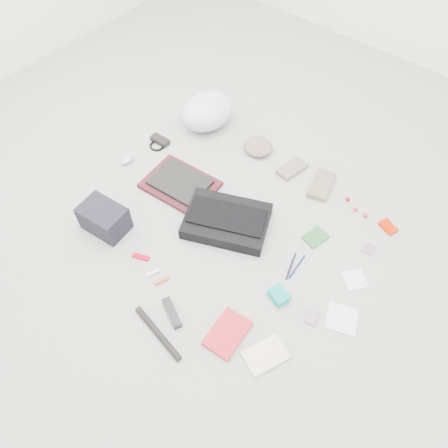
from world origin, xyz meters
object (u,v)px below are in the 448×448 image
Objects in this scene: laptop at (180,182)px; book_red at (227,333)px; bike_helmet at (207,111)px; messenger_bag at (227,221)px; camera_bag at (104,218)px; accordion_wallet at (279,296)px.

laptop is 0.90m from book_red.
book_red is at bearing -38.23° from bike_helmet.
messenger_bag is 2.03× the size of book_red.
laptop is at bearing 70.87° from camera_bag.
messenger_bag is at bearing 34.48° from camera_bag.
bike_helmet is 0.94m from camera_bag.
messenger_bag is 1.24× the size of bike_helmet.
camera_bag is 1.09× the size of book_red.
accordion_wallet is at bearing 70.43° from book_red.
bike_helmet reaches higher than messenger_bag.
accordion_wallet is (0.07, 0.29, 0.01)m from book_red.
camera_bag reaches higher than book_red.
accordion_wallet is (1.04, -0.70, -0.08)m from bike_helmet.
book_red is 2.35× the size of accordion_wallet.
bike_helmet is 1.50× the size of camera_bag.
laptop reaches higher than accordion_wallet.
messenger_bag reaches higher than book_red.
camera_bag is at bearing -147.86° from accordion_wallet.
laptop reaches higher than book_red.
laptop is 0.54m from bike_helmet.
bike_helmet is (-0.59, 0.53, 0.07)m from messenger_bag.
bike_helmet is 1.39m from book_red.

